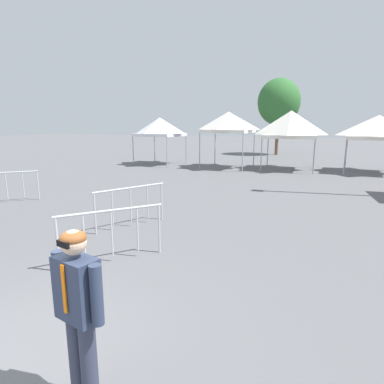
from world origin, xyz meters
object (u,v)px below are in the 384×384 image
at_px(crowd_barrier_mid_lot, 6,181).
at_px(crowd_barrier_by_lift, 111,225).
at_px(canopy_tent_far_right, 228,122).
at_px(canopy_tent_behind_right, 378,127).
at_px(canopy_tent_left_of_center, 160,127).
at_px(crowd_barrier_near_person, 130,199).
at_px(canopy_tent_center, 291,124).
at_px(person_foreground, 79,307).
at_px(tree_behind_tents_right, 279,102).

xyz_separation_m(crowd_barrier_mid_lot, crowd_barrier_by_lift, (6.47, -2.69, 0.00)).
distance_m(canopy_tent_far_right, crowd_barrier_mid_lot, 12.81).
height_order(canopy_tent_far_right, canopy_tent_behind_right, canopy_tent_far_right).
relative_size(canopy_tent_left_of_center, crowd_barrier_near_person, 1.66).
xyz_separation_m(canopy_tent_center, crowd_barrier_mid_lot, (-8.07, -12.52, -1.93)).
bearing_deg(canopy_tent_behind_right, crowd_barrier_near_person, -117.58).
bearing_deg(canopy_tent_far_right, crowd_barrier_near_person, -85.05).
height_order(canopy_tent_left_of_center, crowd_barrier_by_lift, canopy_tent_left_of_center).
bearing_deg(canopy_tent_far_right, crowd_barrier_mid_lot, -110.60).
bearing_deg(crowd_barrier_mid_lot, person_foreground, -33.91).
relative_size(canopy_tent_center, crowd_barrier_mid_lot, 2.28).
height_order(canopy_tent_far_right, crowd_barrier_mid_lot, canopy_tent_far_right).
bearing_deg(person_foreground, crowd_barrier_near_person, 118.92).
relative_size(canopy_tent_center, crowd_barrier_by_lift, 2.11).
height_order(tree_behind_tents_right, crowd_barrier_by_lift, tree_behind_tents_right).
bearing_deg(crowd_barrier_mid_lot, tree_behind_tents_right, 75.10).
xyz_separation_m(canopy_tent_far_right, crowd_barrier_mid_lot, (-4.45, -11.84, -2.05)).
bearing_deg(crowd_barrier_by_lift, tree_behind_tents_right, 91.30).
relative_size(canopy_tent_behind_right, crowd_barrier_by_lift, 1.97).
bearing_deg(tree_behind_tents_right, crowd_barrier_near_person, -90.94).
distance_m(canopy_tent_center, crowd_barrier_mid_lot, 15.02).
height_order(canopy_tent_center, person_foreground, canopy_tent_center).
xyz_separation_m(canopy_tent_far_right, crowd_barrier_by_lift, (2.02, -14.53, -2.05)).
height_order(crowd_barrier_near_person, crowd_barrier_by_lift, same).
distance_m(canopy_tent_left_of_center, canopy_tent_far_right, 4.79).
bearing_deg(canopy_tent_left_of_center, canopy_tent_center, 4.61).
bearing_deg(canopy_tent_center, crowd_barrier_by_lift, -96.02).
relative_size(crowd_barrier_mid_lot, crowd_barrier_near_person, 0.81).
relative_size(canopy_tent_far_right, person_foreground, 1.94).
height_order(person_foreground, tree_behind_tents_right, tree_behind_tents_right).
relative_size(person_foreground, crowd_barrier_by_lift, 1.08).
bearing_deg(canopy_tent_center, canopy_tent_behind_right, 6.29).
distance_m(person_foreground, tree_behind_tents_right, 28.07).
relative_size(crowd_barrier_near_person, crowd_barrier_by_lift, 1.15).
bearing_deg(canopy_tent_far_right, canopy_tent_left_of_center, 179.92).
bearing_deg(crowd_barrier_near_person, canopy_tent_center, 79.06).
relative_size(person_foreground, crowd_barrier_mid_lot, 1.17).
bearing_deg(tree_behind_tents_right, canopy_tent_center, -77.36).
distance_m(canopy_tent_left_of_center, person_foreground, 19.46).
relative_size(crowd_barrier_mid_lot, crowd_barrier_by_lift, 0.93).
relative_size(canopy_tent_left_of_center, canopy_tent_far_right, 0.91).
bearing_deg(person_foreground, canopy_tent_center, 90.59).
bearing_deg(canopy_tent_behind_right, tree_behind_tents_right, 126.40).
height_order(canopy_tent_behind_right, tree_behind_tents_right, tree_behind_tents_right).
height_order(canopy_tent_far_right, canopy_tent_center, canopy_tent_center).
xyz_separation_m(canopy_tent_left_of_center, person_foreground, (8.58, -17.40, -1.48)).
bearing_deg(canopy_tent_left_of_center, crowd_barrier_by_lift, -64.95).
relative_size(canopy_tent_far_right, tree_behind_tents_right, 0.52).
xyz_separation_m(canopy_tent_far_right, canopy_tent_center, (3.62, 0.68, -0.12)).
distance_m(canopy_tent_behind_right, person_foreground, 19.15).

